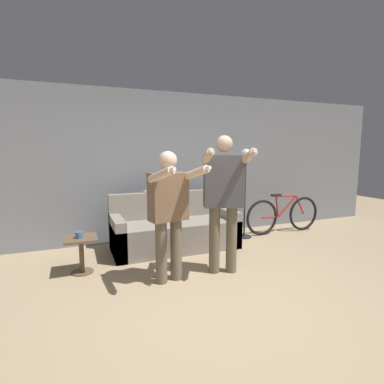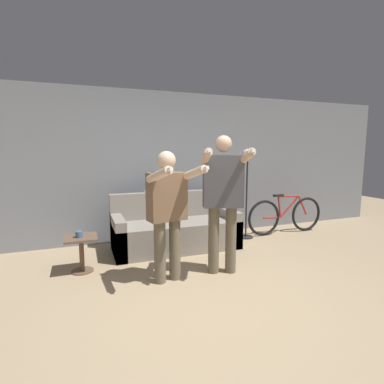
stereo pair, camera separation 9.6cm
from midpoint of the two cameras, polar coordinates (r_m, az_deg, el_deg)
The scene contains 10 objects.
ground_plane at distance 3.36m, azimuth 5.14°, elevation -20.21°, with size 16.00×16.00×0.00m, color tan.
wall_back at distance 5.36m, azimuth -6.47°, elevation 4.86°, with size 10.00×0.05×2.60m.
couch at distance 4.91m, azimuth -2.62°, elevation -7.33°, with size 1.99×0.83×0.89m.
person_left at distance 3.54m, azimuth -3.88°, elevation -2.88°, with size 0.60×0.73×1.58m.
person_right at distance 3.79m, azimuth 6.66°, elevation -0.33°, with size 0.69×0.78×1.77m.
cat at distance 5.03m, azimuth -5.26°, elevation 1.06°, with size 0.48×0.12×0.20m.
floor_lamp at distance 5.43m, azimuth 10.97°, elevation 3.83°, with size 0.27×0.27×1.61m.
side_table at distance 4.20m, azimuth -19.71°, elevation -9.81°, with size 0.40×0.40×0.47m.
cup at distance 4.13m, azimuth -20.08°, elevation -7.58°, with size 0.09×0.09×0.08m.
bicycle at distance 6.03m, azimuth 17.84°, elevation -4.22°, with size 1.65×0.07×0.76m.
Camera 2 is at (-1.25, -2.68, 1.58)m, focal length 28.00 mm.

